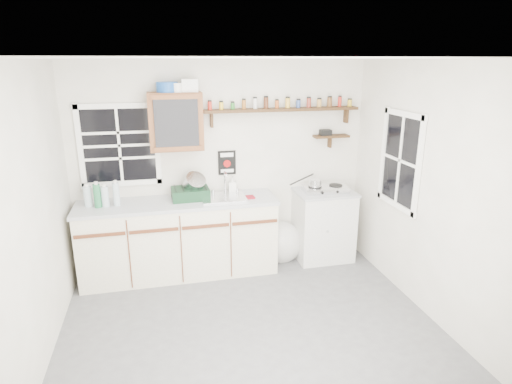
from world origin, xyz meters
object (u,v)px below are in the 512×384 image
at_px(main_cabinet, 180,238).
at_px(hotplate, 325,189).
at_px(right_cabinet, 323,225).
at_px(upper_cabinet, 176,121).
at_px(dish_rack, 192,190).
at_px(spice_shelf, 283,108).

bearing_deg(main_cabinet, hotplate, 0.17).
bearing_deg(hotplate, main_cabinet, -175.11).
xyz_separation_m(right_cabinet, upper_cabinet, (-1.80, 0.12, 1.37)).
relative_size(upper_cabinet, dish_rack, 1.47).
height_order(dish_rack, hotplate, dish_rack).
relative_size(right_cabinet, spice_shelf, 0.48).
height_order(spice_shelf, dish_rack, spice_shelf).
bearing_deg(upper_cabinet, hotplate, -4.40).
distance_m(main_cabinet, spice_shelf, 1.99).
height_order(main_cabinet, dish_rack, dish_rack).
bearing_deg(main_cabinet, right_cabinet, 0.79).
xyz_separation_m(upper_cabinet, spice_shelf, (1.29, 0.07, 0.11)).
distance_m(main_cabinet, hotplate, 1.89).
xyz_separation_m(upper_cabinet, dish_rack, (0.14, -0.08, -0.80)).
distance_m(right_cabinet, spice_shelf, 1.58).
xyz_separation_m(main_cabinet, dish_rack, (0.17, 0.06, 0.56)).
relative_size(spice_shelf, dish_rack, 4.31).
bearing_deg(hotplate, spice_shelf, 162.59).
distance_m(main_cabinet, dish_rack, 0.59).
bearing_deg(right_cabinet, spice_shelf, 159.95).
relative_size(right_cabinet, dish_rack, 2.06).
distance_m(dish_rack, hotplate, 1.66).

